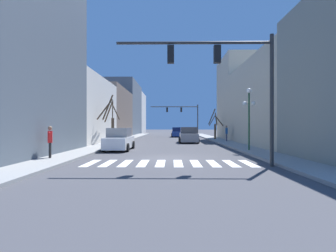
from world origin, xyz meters
name	(u,v)px	position (x,y,z in m)	size (l,w,h in m)	color
ground_plane	(170,158)	(0.00, 0.00, 0.00)	(240.00, 240.00, 0.00)	#424247
sidewalk_left	(66,157)	(-6.16, 0.00, 0.07)	(2.07, 90.00, 0.15)	gray
sidewalk_right	(274,157)	(6.16, 0.00, 0.07)	(2.07, 90.00, 0.15)	gray
building_row_left	(107,105)	(-10.20, 26.60, 5.22)	(6.00, 65.69, 13.10)	#515B66
building_row_right	(273,98)	(10.20, 10.66, 4.69)	(6.00, 31.58, 11.37)	gray
crosswalk_stripes	(169,163)	(0.00, -2.00, 0.00)	(8.55, 2.60, 0.01)	white
traffic_signal_near	(226,70)	(2.69, -2.95, 4.60)	(7.48, 0.28, 6.28)	#2D2D2D
traffic_signal_far	(183,113)	(2.20, 31.97, 4.30)	(8.62, 0.28, 5.79)	#2D2D2D
street_lamp_right_corner	(249,106)	(5.80, 3.82, 3.35)	(0.95, 0.36, 4.54)	#1E4C2D
car_parked_right_mid	(119,140)	(-4.02, 5.25, 0.82)	(1.97, 4.56, 1.76)	white
car_parked_right_near	(177,132)	(1.16, 29.77, 0.78)	(2.16, 4.36, 1.67)	navy
car_parked_left_mid	(188,135)	(2.06, 14.56, 0.83)	(2.18, 4.70, 1.79)	gray
pedestrian_near_right_corner	(227,132)	(6.50, 14.93, 1.22)	(0.28, 0.78, 1.82)	#282D47
pedestrian_on_right_sidewalk	(50,139)	(-6.66, -0.95, 1.19)	(0.37, 0.74, 1.76)	black
street_tree_right_far	(111,121)	(-5.94, 10.57, 2.43)	(2.01, 2.42, 4.89)	#473828
street_tree_left_far	(215,125)	(6.04, 20.08, 2.01)	(2.08, 2.00, 4.11)	brown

